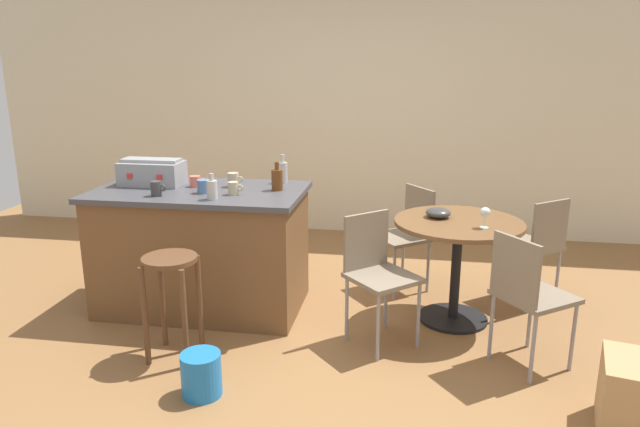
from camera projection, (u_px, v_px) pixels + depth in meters
ground_plane at (304, 331)px, 4.12m from camera, size 8.80×8.80×0.00m
back_wall at (348, 108)px, 6.20m from camera, size 8.00×0.10×2.70m
kitchen_island at (202, 249)px, 4.41m from camera, size 1.56×0.88×0.93m
wooden_stool at (171, 284)px, 3.65m from camera, size 0.34×0.34×0.68m
dining_table at (457, 245)px, 4.14m from camera, size 0.91×0.91×0.76m
folding_chair_near at (377, 268)px, 3.86m from camera, size 0.57×0.57×0.87m
folding_chair_far at (527, 291)px, 3.50m from camera, size 0.56×0.56×0.86m
folding_chair_left at (535, 242)px, 4.44m from camera, size 0.56×0.56×0.86m
folding_chair_right at (407, 230)px, 4.77m from camera, size 0.56×0.56×0.85m
toolbox at (152, 172)px, 4.43m from camera, size 0.47×0.27×0.20m
bottle_0 at (212, 189)px, 3.97m from camera, size 0.07×0.07×0.18m
bottle_1 at (277, 179)px, 4.25m from camera, size 0.08×0.08×0.21m
bottle_2 at (283, 172)px, 4.50m from camera, size 0.08×0.08×0.22m
cup_0 at (203, 186)px, 4.17m from camera, size 0.12×0.08×0.10m
cup_1 at (195, 181)px, 4.38m from camera, size 0.12×0.08×0.08m
cup_2 at (156, 189)px, 4.08m from camera, size 0.11×0.08×0.11m
cup_3 at (234, 188)px, 4.12m from camera, size 0.11×0.07×0.09m
cup_4 at (233, 180)px, 4.37m from camera, size 0.12×0.09×0.11m
wine_glass at (485, 213)px, 3.90m from camera, size 0.07×0.07×0.14m
serving_bowl at (438, 213)px, 4.17m from camera, size 0.18×0.18×0.07m
plastic_bucket at (201, 374)px, 3.31m from camera, size 0.23×0.23×0.26m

